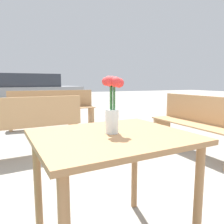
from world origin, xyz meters
The scene contains 6 objects.
table_front centered at (0.00, 0.00, 0.64)m, with size 0.95×0.83×0.75m.
flower_vase centered at (0.01, 0.01, 0.92)m, with size 0.12×0.13×0.34m.
bench_near centered at (1.90, 1.22, 0.46)m, with size 0.42×1.50×0.85m.
bench_middle centered at (-0.41, 2.04, 0.46)m, with size 1.56×0.49×0.85m.
bench_far centered at (0.27, 4.01, 0.48)m, with size 1.93×0.42×0.85m.
parked_car centered at (-0.05, 8.67, 0.65)m, with size 4.54×2.34×1.36m.
Camera 1 is at (-0.51, -1.16, 1.06)m, focal length 35.00 mm.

